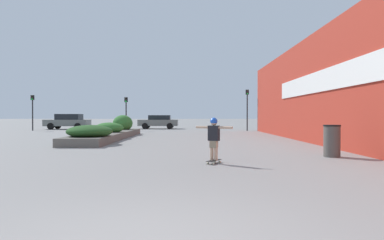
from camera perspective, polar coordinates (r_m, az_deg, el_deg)
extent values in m
cube|color=#B23323|center=(15.85, 23.45, 5.50)|extent=(0.60, 33.13, 5.46)
cube|color=#605B54|center=(21.29, -13.58, -2.52)|extent=(1.98, 11.86, 0.40)
ellipsoid|color=#234C1E|center=(17.26, -16.59, -1.83)|extent=(2.17, 2.43, 0.63)
ellipsoid|color=#33702D|center=(21.23, -13.57, -1.31)|extent=(1.74, 1.42, 0.67)
ellipsoid|color=#33702D|center=(25.20, -11.39, -0.54)|extent=(1.41, 1.51, 1.19)
cube|color=black|center=(10.04, 3.73, -6.74)|extent=(0.50, 0.68, 0.01)
cylinder|color=beige|center=(10.29, 3.86, -6.90)|extent=(0.08, 0.08, 0.06)
cylinder|color=beige|center=(10.22, 4.73, -6.95)|extent=(0.08, 0.08, 0.06)
cylinder|color=beige|center=(9.88, 2.70, -7.22)|extent=(0.08, 0.08, 0.06)
cylinder|color=beige|center=(9.81, 3.60, -7.28)|extent=(0.08, 0.08, 0.06)
cylinder|color=tan|center=(10.04, 3.39, -5.08)|extent=(0.14, 0.14, 0.57)
cylinder|color=tan|center=(9.98, 4.09, -5.11)|extent=(0.14, 0.14, 0.57)
cube|color=gray|center=(9.99, 3.74, -4.06)|extent=(0.26, 0.25, 0.20)
cube|color=black|center=(9.97, 3.74, -2.20)|extent=(0.36, 0.30, 0.44)
cylinder|color=tan|center=(10.13, 1.85, -1.20)|extent=(0.40, 0.27, 0.07)
cylinder|color=tan|center=(9.81, 5.69, -1.27)|extent=(0.40, 0.27, 0.07)
sphere|color=tan|center=(9.96, 3.74, -0.40)|extent=(0.18, 0.18, 0.18)
sphere|color=blue|center=(9.96, 3.74, -0.21)|extent=(0.21, 0.21, 0.21)
cylinder|color=#514C47|center=(12.51, 22.36, -3.35)|extent=(0.54, 0.54, 1.04)
cylinder|color=black|center=(12.48, 22.38, -0.86)|extent=(0.57, 0.57, 0.05)
cube|color=slate|center=(37.49, -19.97, -0.44)|extent=(4.39, 1.87, 0.65)
cube|color=black|center=(37.43, -19.72, 0.50)|extent=(2.42, 1.65, 0.58)
cylinder|color=black|center=(37.17, -22.41, -0.97)|extent=(0.67, 0.22, 0.67)
cylinder|color=black|center=(38.82, -21.40, -0.89)|extent=(0.67, 0.22, 0.67)
cylinder|color=black|center=(36.21, -18.42, -0.99)|extent=(0.67, 0.22, 0.67)
cylinder|color=black|center=(37.90, -17.57, -0.92)|extent=(0.67, 0.22, 0.67)
cube|color=slate|center=(36.63, -5.57, -0.45)|extent=(4.15, 1.93, 0.65)
cube|color=black|center=(36.60, -5.31, 0.43)|extent=(2.28, 1.70, 0.48)
cylinder|color=black|center=(35.87, -7.76, -1.00)|extent=(0.64, 0.22, 0.64)
cylinder|color=black|center=(37.69, -7.38, -0.92)|extent=(0.64, 0.22, 0.64)
cylinder|color=black|center=(35.61, -3.65, -1.01)|extent=(0.64, 0.22, 0.64)
cylinder|color=black|center=(37.45, -3.47, -0.92)|extent=(0.64, 0.22, 0.64)
cylinder|color=black|center=(32.15, -10.84, 0.59)|extent=(0.11, 0.11, 2.65)
cube|color=black|center=(32.19, -10.85, 3.35)|extent=(0.28, 0.20, 0.45)
sphere|color=#2D2823|center=(32.08, -10.89, 3.63)|extent=(0.15, 0.15, 0.15)
sphere|color=#2D2823|center=(32.07, -10.89, 3.36)|extent=(0.15, 0.15, 0.15)
sphere|color=green|center=(32.06, -10.89, 3.09)|extent=(0.15, 0.15, 0.15)
cylinder|color=black|center=(32.15, 9.26, 1.22)|extent=(0.11, 0.11, 3.36)
cube|color=black|center=(32.23, 9.27, 4.61)|extent=(0.28, 0.20, 0.45)
sphere|color=#2D2823|center=(32.12, 9.31, 4.89)|extent=(0.15, 0.15, 0.15)
sphere|color=#2D2823|center=(32.11, 9.31, 4.63)|extent=(0.15, 0.15, 0.15)
sphere|color=green|center=(32.10, 9.31, 4.36)|extent=(0.15, 0.15, 0.15)
cylinder|color=black|center=(35.31, -24.95, 0.72)|extent=(0.11, 0.11, 2.87)
cube|color=black|center=(35.35, -24.97, 3.41)|extent=(0.28, 0.20, 0.45)
sphere|color=#2D2823|center=(35.24, -25.05, 3.66)|extent=(0.15, 0.15, 0.15)
sphere|color=#2D2823|center=(35.24, -25.05, 3.42)|extent=(0.15, 0.15, 0.15)
sphere|color=green|center=(35.23, -25.05, 3.17)|extent=(0.15, 0.15, 0.15)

